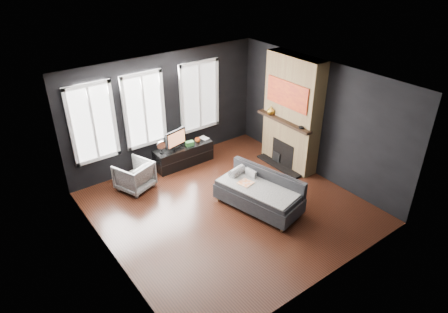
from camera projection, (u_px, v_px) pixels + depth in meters
floor at (229, 207)px, 8.32m from camera, size 5.00×5.00×0.00m
ceiling at (230, 83)px, 7.01m from camera, size 5.00×5.00×0.00m
wall_back at (165, 110)px, 9.42m from camera, size 5.00×0.02×2.70m
wall_left at (105, 195)px, 6.37m from camera, size 0.02×5.00×2.70m
wall_right at (317, 119)px, 8.97m from camera, size 0.02×5.00×2.70m
windows at (144, 72)px, 8.66m from camera, size 4.00×0.16×1.76m
fireplace at (292, 113)px, 9.29m from camera, size 0.70×1.62×2.70m
sofa at (259, 192)px, 8.14m from camera, size 1.29×1.94×0.77m
stripe_pillow at (251, 175)px, 8.39m from camera, size 0.10×0.29×0.28m
armchair at (134, 174)px, 8.79m from camera, size 0.88×0.85×0.71m
media_console at (184, 155)px, 9.78m from camera, size 1.47×0.46×0.50m
monitor at (176, 138)px, 9.41m from camera, size 0.63×0.27×0.55m
desk_fan at (161, 147)px, 9.29m from camera, size 0.27×0.27×0.31m
mug at (198, 140)px, 9.81m from camera, size 0.16×0.14×0.13m
book at (201, 135)px, 9.90m from camera, size 0.17×0.04×0.23m
storage_box at (190, 143)px, 9.65m from camera, size 0.22×0.16×0.11m
mantel_vase at (271, 110)px, 9.48m from camera, size 0.23×0.24×0.19m
mantel_clock at (301, 127)px, 8.82m from camera, size 0.13×0.13×0.04m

